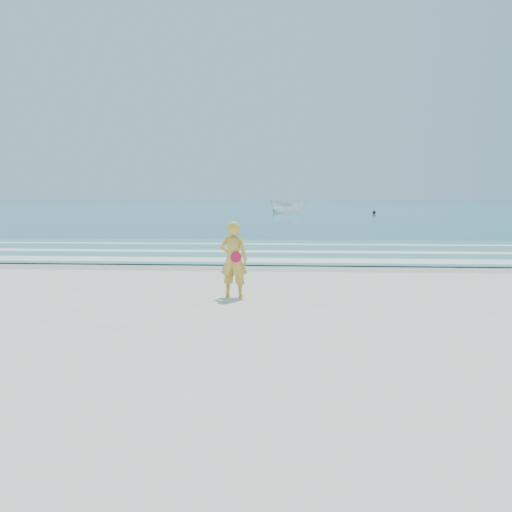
{
  "coord_description": "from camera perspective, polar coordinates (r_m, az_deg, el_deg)",
  "views": [
    {
      "loc": [
        0.57,
        -8.84,
        2.61
      ],
      "look_at": [
        -0.19,
        4.0,
        1.0
      ],
      "focal_mm": 35.0,
      "sensor_mm": 36.0,
      "label": 1
    }
  ],
  "objects": [
    {
      "name": "woman",
      "position": [
        12.56,
        -2.58,
        -0.4
      ],
      "size": [
        0.77,
        0.57,
        1.93
      ],
      "color": "gold",
      "rests_on": "ground"
    },
    {
      "name": "boat",
      "position": [
        66.08,
        3.73,
        5.68
      ],
      "size": [
        4.76,
        1.9,
        1.82
      ],
      "primitive_type": "imported",
      "rotation": [
        0.0,
        0.0,
        1.6
      ],
      "color": "white",
      "rests_on": "ocean"
    },
    {
      "name": "ocean",
      "position": [
        113.87,
        3.14,
        5.82
      ],
      "size": [
        400.0,
        190.0,
        0.04
      ],
      "primitive_type": "cube",
      "color": "#19727F",
      "rests_on": "ground"
    },
    {
      "name": "shallow",
      "position": [
        22.99,
        1.97,
        0.72
      ],
      "size": [
        400.0,
        10.0,
        0.01
      ],
      "primitive_type": "cube",
      "color": "#59B7AD",
      "rests_on": "ocean"
    },
    {
      "name": "foam_near",
      "position": [
        19.32,
        1.69,
        -0.47
      ],
      "size": [
        400.0,
        1.4,
        0.01
      ],
      "primitive_type": "cube",
      "color": "white",
      "rests_on": "shallow"
    },
    {
      "name": "ground",
      "position": [
        9.24,
        -0.28,
        -9.28
      ],
      "size": [
        400.0,
        400.0,
        0.0
      ],
      "primitive_type": "plane",
      "color": "silver",
      "rests_on": "ground"
    },
    {
      "name": "foam_mid",
      "position": [
        22.2,
        1.92,
        0.52
      ],
      "size": [
        400.0,
        0.9,
        0.01
      ],
      "primitive_type": "cube",
      "color": "white",
      "rests_on": "shallow"
    },
    {
      "name": "wet_sand",
      "position": [
        18.04,
        1.56,
        -1.18
      ],
      "size": [
        400.0,
        2.4,
        0.0
      ],
      "primitive_type": "cube",
      "color": "#B2A893",
      "rests_on": "ground"
    },
    {
      "name": "buoy",
      "position": [
        65.41,
        13.34,
        4.88
      ],
      "size": [
        0.43,
        0.43,
        0.43
      ],
      "primitive_type": "sphere",
      "color": "black",
      "rests_on": "ocean"
    },
    {
      "name": "foam_far",
      "position": [
        25.48,
        2.11,
        1.37
      ],
      "size": [
        400.0,
        0.6,
        0.01
      ],
      "primitive_type": "cube",
      "color": "white",
      "rests_on": "shallow"
    }
  ]
}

